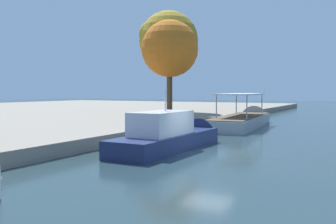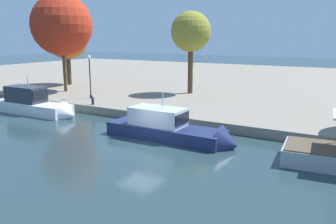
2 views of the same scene
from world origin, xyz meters
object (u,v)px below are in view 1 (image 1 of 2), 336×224
object	(u,v)px
motor_yacht_1	(172,138)
tree_3	(170,50)
tour_boat_2	(243,122)
tree_1	(167,41)

from	to	relation	value
motor_yacht_1	tree_3	distance (m)	18.61
motor_yacht_1	tour_boat_2	xyz separation A→B (m)	(15.13, 0.56, -0.17)
tree_3	tree_1	bearing A→B (deg)	30.94
tree_3	tour_boat_2	bearing A→B (deg)	-90.36
tour_boat_2	motor_yacht_1	bearing A→B (deg)	176.97
tree_1	tour_boat_2	bearing A→B (deg)	-117.32
motor_yacht_1	tour_boat_2	size ratio (longest dim) A/B	0.68
tree_1	tree_3	bearing A→B (deg)	-149.06
tree_1	tree_3	size ratio (longest dim) A/B	1.24
tour_boat_2	tree_1	bearing A→B (deg)	57.53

